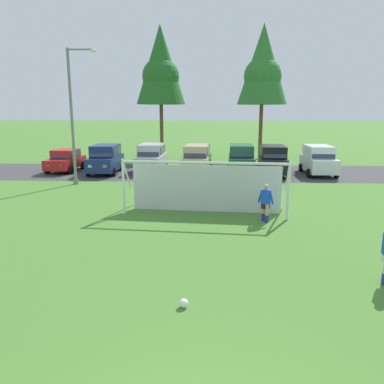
{
  "coord_description": "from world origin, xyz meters",
  "views": [
    {
      "loc": [
        0.08,
        -3.98,
        4.59
      ],
      "look_at": [
        -0.52,
        9.19,
        1.78
      ],
      "focal_mm": 35.04,
      "sensor_mm": 36.0,
      "label": 1
    }
  ],
  "objects_px": {
    "parked_car_slot_center": "(197,159)",
    "parked_car_slot_center_right": "(241,159)",
    "parked_car_slot_center_left": "(152,158)",
    "parked_car_slot_left": "(106,159)",
    "parked_car_slot_far_right": "(318,160)",
    "soccer_ball": "(184,303)",
    "soccer_goal": "(205,185)",
    "parked_car_slot_far_left": "(66,160)",
    "player_striker_near": "(266,203)",
    "street_lamp": "(74,116)",
    "parked_car_slot_right": "(273,160)"
  },
  "relations": [
    {
      "from": "soccer_ball",
      "to": "parked_car_slot_left",
      "type": "relative_size",
      "value": 0.05
    },
    {
      "from": "soccer_goal",
      "to": "parked_car_slot_far_right",
      "type": "height_order",
      "value": "soccer_goal"
    },
    {
      "from": "parked_car_slot_center_right",
      "to": "parked_car_slot_far_right",
      "type": "relative_size",
      "value": 1.01
    },
    {
      "from": "player_striker_near",
      "to": "parked_car_slot_far_left",
      "type": "bearing_deg",
      "value": 135.76
    },
    {
      "from": "player_striker_near",
      "to": "parked_car_slot_far_left",
      "type": "distance_m",
      "value": 19.19
    },
    {
      "from": "parked_car_slot_far_left",
      "to": "parked_car_slot_center_right",
      "type": "height_order",
      "value": "parked_car_slot_center_right"
    },
    {
      "from": "parked_car_slot_far_left",
      "to": "parked_car_slot_far_right",
      "type": "relative_size",
      "value": 0.92
    },
    {
      "from": "parked_car_slot_center",
      "to": "player_striker_near",
      "type": "bearing_deg",
      "value": -75.41
    },
    {
      "from": "parked_car_slot_center",
      "to": "parked_car_slot_far_right",
      "type": "relative_size",
      "value": 1.01
    },
    {
      "from": "player_striker_near",
      "to": "street_lamp",
      "type": "height_order",
      "value": "street_lamp"
    },
    {
      "from": "parked_car_slot_center_left",
      "to": "parked_car_slot_center",
      "type": "xyz_separation_m",
      "value": [
        3.6,
        -0.78,
        0.0
      ]
    },
    {
      "from": "player_striker_near",
      "to": "parked_car_slot_right",
      "type": "height_order",
      "value": "parked_car_slot_right"
    },
    {
      "from": "player_striker_near",
      "to": "parked_car_slot_left",
      "type": "xyz_separation_m",
      "value": [
        -10.32,
        12.61,
        0.29
      ]
    },
    {
      "from": "soccer_goal",
      "to": "parked_car_slot_far_left",
      "type": "bearing_deg",
      "value": 133.0
    },
    {
      "from": "parked_car_slot_center_right",
      "to": "street_lamp",
      "type": "distance_m",
      "value": 12.52
    },
    {
      "from": "soccer_ball",
      "to": "soccer_goal",
      "type": "relative_size",
      "value": 0.03
    },
    {
      "from": "player_striker_near",
      "to": "soccer_goal",
      "type": "bearing_deg",
      "value": 151.34
    },
    {
      "from": "player_striker_near",
      "to": "parked_car_slot_left",
      "type": "distance_m",
      "value": 16.3
    },
    {
      "from": "soccer_ball",
      "to": "parked_car_slot_left",
      "type": "distance_m",
      "value": 21.31
    },
    {
      "from": "soccer_ball",
      "to": "soccer_goal",
      "type": "height_order",
      "value": "soccer_goal"
    },
    {
      "from": "parked_car_slot_left",
      "to": "parked_car_slot_far_left",
      "type": "bearing_deg",
      "value": 167.26
    },
    {
      "from": "parked_car_slot_left",
      "to": "parked_car_slot_center",
      "type": "relative_size",
      "value": 0.98
    },
    {
      "from": "parked_car_slot_center_left",
      "to": "parked_car_slot_left",
      "type": "bearing_deg",
      "value": -164.28
    },
    {
      "from": "parked_car_slot_left",
      "to": "parked_car_slot_center",
      "type": "bearing_deg",
      "value": 1.45
    },
    {
      "from": "parked_car_slot_center_right",
      "to": "player_striker_near",
      "type": "bearing_deg",
      "value": -90.22
    },
    {
      "from": "parked_car_slot_far_left",
      "to": "parked_car_slot_center_left",
      "type": "height_order",
      "value": "parked_car_slot_center_left"
    },
    {
      "from": "soccer_goal",
      "to": "parked_car_slot_center_left",
      "type": "xyz_separation_m",
      "value": [
        -4.35,
        12.16,
        -0.18
      ]
    },
    {
      "from": "parked_car_slot_far_right",
      "to": "parked_car_slot_center_left",
      "type": "bearing_deg",
      "value": 176.23
    },
    {
      "from": "soccer_ball",
      "to": "parked_car_slot_far_left",
      "type": "bearing_deg",
      "value": 117.38
    },
    {
      "from": "soccer_ball",
      "to": "parked_car_slot_left",
      "type": "xyz_separation_m",
      "value": [
        -7.32,
        19.99,
        1.0
      ]
    },
    {
      "from": "parked_car_slot_center",
      "to": "street_lamp",
      "type": "height_order",
      "value": "street_lamp"
    },
    {
      "from": "parked_car_slot_center_right",
      "to": "soccer_goal",
      "type": "bearing_deg",
      "value": -102.6
    },
    {
      "from": "parked_car_slot_center",
      "to": "parked_car_slot_center_left",
      "type": "bearing_deg",
      "value": 167.85
    },
    {
      "from": "parked_car_slot_far_right",
      "to": "street_lamp",
      "type": "distance_m",
      "value": 17.63
    },
    {
      "from": "parked_car_slot_far_right",
      "to": "street_lamp",
      "type": "xyz_separation_m",
      "value": [
        -16.7,
        -4.61,
        3.24
      ]
    },
    {
      "from": "parked_car_slot_center_right",
      "to": "street_lamp",
      "type": "bearing_deg",
      "value": -155.3
    },
    {
      "from": "soccer_goal",
      "to": "parked_car_slot_center_right",
      "type": "xyz_separation_m",
      "value": [
        2.63,
        11.76,
        -0.18
      ]
    },
    {
      "from": "street_lamp",
      "to": "soccer_goal",
      "type": "bearing_deg",
      "value": -38.76
    },
    {
      "from": "player_striker_near",
      "to": "parked_car_slot_far_left",
      "type": "relative_size",
      "value": 0.38
    },
    {
      "from": "parked_car_slot_center_left",
      "to": "parked_car_slot_far_right",
      "type": "distance_m",
      "value": 12.73
    },
    {
      "from": "parked_car_slot_left",
      "to": "parked_car_slot_center_left",
      "type": "height_order",
      "value": "same"
    },
    {
      "from": "soccer_goal",
      "to": "parked_car_slot_left",
      "type": "xyz_separation_m",
      "value": [
        -7.74,
        11.21,
        -0.18
      ]
    },
    {
      "from": "parked_car_slot_left",
      "to": "soccer_goal",
      "type": "bearing_deg",
      "value": -55.37
    },
    {
      "from": "parked_car_slot_right",
      "to": "parked_car_slot_far_right",
      "type": "relative_size",
      "value": 1.01
    },
    {
      "from": "parked_car_slot_center",
      "to": "parked_car_slot_center_right",
      "type": "height_order",
      "value": "same"
    },
    {
      "from": "player_striker_near",
      "to": "parked_car_slot_right",
      "type": "xyz_separation_m",
      "value": [
        2.34,
        12.53,
        0.29
      ]
    },
    {
      "from": "parked_car_slot_left",
      "to": "parked_car_slot_right",
      "type": "height_order",
      "value": "same"
    },
    {
      "from": "parked_car_slot_left",
      "to": "parked_car_slot_center_right",
      "type": "height_order",
      "value": "same"
    },
    {
      "from": "parked_car_slot_right",
      "to": "soccer_goal",
      "type": "bearing_deg",
      "value": -113.86
    },
    {
      "from": "parked_car_slot_center_right",
      "to": "parked_car_slot_left",
      "type": "bearing_deg",
      "value": -176.94
    }
  ]
}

